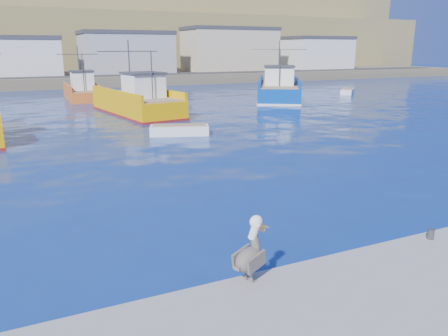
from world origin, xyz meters
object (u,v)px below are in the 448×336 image
trawler_blue (278,89)px  skiff_mid (179,131)px  pelican (251,254)px  skiff_far (347,92)px  trawler_yellow_b (138,102)px  boat_orange (82,91)px

trawler_blue → skiff_mid: (-17.91, -16.12, -0.87)m
skiff_mid → pelican: (-5.22, -20.29, 0.90)m
pelican → trawler_blue: bearing=57.6°
trawler_blue → skiff_far: bearing=7.2°
skiff_far → skiff_mid: bearing=-149.2°
trawler_yellow_b → trawler_blue: size_ratio=0.93×
boat_orange → trawler_yellow_b: bearing=-77.5°
skiff_far → pelican: 51.37m
skiff_mid → trawler_yellow_b: bearing=90.8°
trawler_yellow_b → skiff_mid: (0.16, -11.16, -0.81)m
trawler_yellow_b → skiff_far: 30.34m
trawler_blue → skiff_mid: trawler_blue is taller
trawler_yellow_b → skiff_mid: size_ratio=3.00×
skiff_mid → skiff_far: size_ratio=1.12×
trawler_yellow_b → skiff_far: (29.64, 6.42, -0.82)m
trawler_yellow_b → skiff_far: trawler_yellow_b is taller
boat_orange → pelican: 45.47m
trawler_yellow_b → boat_orange: trawler_yellow_b is taller
boat_orange → skiff_mid: (3.26, -25.14, -0.78)m
trawler_yellow_b → pelican: trawler_yellow_b is taller
skiff_far → trawler_yellow_b: bearing=-167.8°
trawler_yellow_b → skiff_mid: bearing=-89.2°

